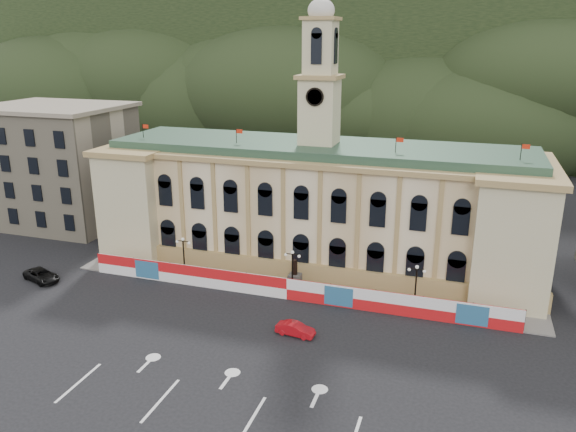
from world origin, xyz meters
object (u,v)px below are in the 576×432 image
(lamp_center, at_px, (292,267))
(red_sedan, at_px, (295,329))
(statue, at_px, (295,279))
(black_suv, at_px, (42,275))

(lamp_center, distance_m, red_sedan, 10.32)
(lamp_center, bearing_deg, statue, 90.00)
(lamp_center, relative_size, black_suv, 0.91)
(statue, relative_size, red_sedan, 0.92)
(lamp_center, height_order, red_sedan, lamp_center)
(statue, height_order, red_sedan, statue)
(black_suv, bearing_deg, red_sedan, -75.74)
(statue, distance_m, red_sedan, 10.99)
(lamp_center, xyz_separation_m, red_sedan, (3.33, -9.46, -2.42))
(lamp_center, bearing_deg, red_sedan, -70.60)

